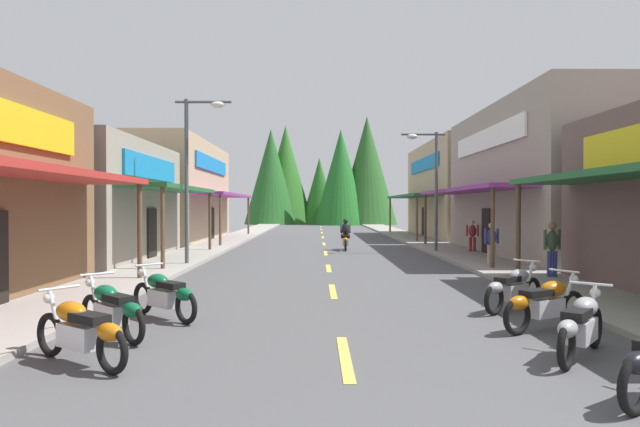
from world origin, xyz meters
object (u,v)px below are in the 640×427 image
object	(u,v)px
motorcycle_parked_right_3	(513,288)
rider_cruising_lead	(345,237)
pedestrian_by_shop	(552,246)
motorcycle_parked_right_1	(581,325)
streetlamp_left	(195,157)
motorcycle_parked_left_0	(80,330)
motorcycle_parked_left_2	(164,294)
pedestrian_browsing	(492,241)
pedestrian_waiting	(472,235)
motorcycle_parked_right_2	(545,303)
streetlamp_right	(429,174)
motorcycle_parked_left_1	(112,309)

from	to	relation	value
motorcycle_parked_right_3	rider_cruising_lead	size ratio (longest dim) A/B	0.79
pedestrian_by_shop	motorcycle_parked_right_1	bearing A→B (deg)	-34.09
streetlamp_left	rider_cruising_lead	bearing A→B (deg)	51.58
motorcycle_parked_left_0	motorcycle_parked_left_2	size ratio (longest dim) A/B	1.09
motorcycle_parked_left_0	pedestrian_browsing	xyz separation A→B (m)	(9.51, 12.12, 0.44)
pedestrian_waiting	motorcycle_parked_right_2	bearing A→B (deg)	7.81
motorcycle_parked_right_2	motorcycle_parked_right_3	distance (m)	1.80
pedestrian_by_shop	pedestrian_browsing	world-z (taller)	pedestrian_by_shop
streetlamp_right	pedestrian_browsing	world-z (taller)	streetlamp_right
motorcycle_parked_right_2	motorcycle_parked_left_1	bearing A→B (deg)	153.72
motorcycle_parked_right_3	motorcycle_parked_left_2	distance (m)	7.10
motorcycle_parked_right_3	pedestrian_waiting	size ratio (longest dim) A/B	1.10
motorcycle_parked_right_3	motorcycle_parked_left_0	world-z (taller)	same
motorcycle_parked_right_2	streetlamp_right	bearing A→B (deg)	55.47
motorcycle_parked_left_2	pedestrian_by_shop	distance (m)	11.26
pedestrian_by_shop	pedestrian_waiting	size ratio (longest dim) A/B	1.13
motorcycle_parked_right_1	motorcycle_parked_right_2	xyz separation A→B (m)	(0.23, 1.79, 0.00)
motorcycle_parked_right_1	pedestrian_waiting	distance (m)	17.64
motorcycle_parked_right_3	motorcycle_parked_left_0	size ratio (longest dim) A/B	0.95
rider_cruising_lead	pedestrian_waiting	world-z (taller)	rider_cruising_lead
motorcycle_parked_right_2	pedestrian_waiting	distance (m)	15.83
pedestrian_waiting	streetlamp_left	bearing A→B (deg)	-46.75
motorcycle_parked_right_3	pedestrian_waiting	bearing A→B (deg)	37.38
streetlamp_right	pedestrian_browsing	xyz separation A→B (m)	(1.04, -5.85, -2.78)
motorcycle_parked_left_2	motorcycle_parked_left_0	bearing A→B (deg)	126.80
motorcycle_parked_right_3	pedestrian_browsing	size ratio (longest dim) A/B	1.06
motorcycle_parked_right_3	rider_cruising_lead	world-z (taller)	rider_cruising_lead
pedestrian_browsing	pedestrian_waiting	distance (m)	5.54
motorcycle_parked_left_2	pedestrian_waiting	world-z (taller)	pedestrian_waiting
streetlamp_left	pedestrian_browsing	size ratio (longest dim) A/B	3.78
streetlamp_left	motorcycle_parked_left_1	distance (m)	11.44
motorcycle_parked_left_1	pedestrian_by_shop	xyz separation A→B (m)	(10.30, 6.95, 0.52)
motorcycle_parked_right_2	motorcycle_parked_left_2	distance (m)	7.04
motorcycle_parked_right_1	motorcycle_parked_right_3	world-z (taller)	same
streetlamp_left	streetlamp_right	world-z (taller)	streetlamp_left
streetlamp_right	motorcycle_parked_left_2	bearing A→B (deg)	-118.85
motorcycle_parked_left_1	pedestrian_waiting	world-z (taller)	pedestrian_waiting
rider_cruising_lead	motorcycle_parked_left_0	bearing A→B (deg)	169.28
motorcycle_parked_left_0	pedestrian_by_shop	world-z (taller)	pedestrian_by_shop
motorcycle_parked_left_2	streetlamp_right	bearing A→B (deg)	-76.83
rider_cruising_lead	pedestrian_by_shop	bearing A→B (deg)	-151.57
streetlamp_right	pedestrian_browsing	distance (m)	6.56
motorcycle_parked_left_0	motorcycle_parked_left_1	distance (m)	1.59
streetlamp_right	pedestrian_by_shop	bearing A→B (deg)	-79.93
streetlamp_right	streetlamp_left	bearing A→B (deg)	-150.18
motorcycle_parked_right_2	motorcycle_parked_left_0	bearing A→B (deg)	165.87
motorcycle_parked_left_0	rider_cruising_lead	world-z (taller)	rider_cruising_lead
motorcycle_parked_right_2	pedestrian_by_shop	xyz separation A→B (m)	(2.89, 6.45, 0.52)
streetlamp_left	motorcycle_parked_left_1	bearing A→B (deg)	-84.61
streetlamp_right	motorcycle_parked_left_0	distance (m)	20.12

